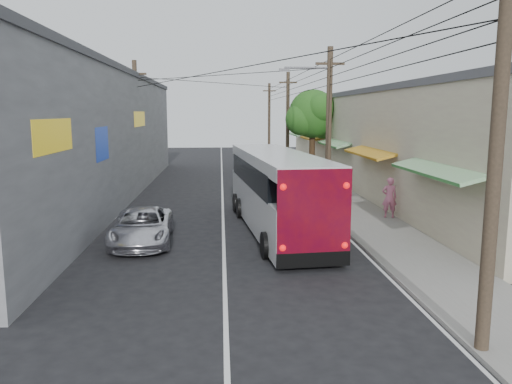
# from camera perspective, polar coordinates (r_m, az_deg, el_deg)

# --- Properties ---
(ground) EXTENTS (120.00, 120.00, 0.00)m
(ground) POSITION_cam_1_polar(r_m,az_deg,el_deg) (12.22, -3.48, -14.49)
(ground) COLOR black
(ground) RESTS_ON ground
(sidewalk) EXTENTS (3.00, 80.00, 0.12)m
(sidewalk) POSITION_cam_1_polar(r_m,az_deg,el_deg) (32.25, 7.75, 0.37)
(sidewalk) COLOR slate
(sidewalk) RESTS_ON ground
(building_right) EXTENTS (7.09, 40.00, 6.25)m
(building_right) POSITION_cam_1_polar(r_m,az_deg,el_deg) (35.04, 14.43, 5.94)
(building_right) COLOR beige
(building_right) RESTS_ON ground
(building_left) EXTENTS (7.20, 36.00, 7.25)m
(building_left) POSITION_cam_1_polar(r_m,az_deg,el_deg) (30.42, -20.25, 6.19)
(building_left) COLOR gray
(building_left) RESTS_ON ground
(utility_poles) EXTENTS (11.80, 45.28, 8.00)m
(utility_poles) POSITION_cam_1_polar(r_m,az_deg,el_deg) (31.70, 1.75, 7.69)
(utility_poles) COLOR #473828
(utility_poles) RESTS_ON ground
(street_tree) EXTENTS (4.40, 4.00, 6.60)m
(street_tree) POSITION_cam_1_polar(r_m,az_deg,el_deg) (37.87, 6.59, 8.68)
(street_tree) COLOR #3F2B19
(street_tree) RESTS_ON ground
(coach_bus) EXTENTS (3.43, 11.48, 3.26)m
(coach_bus) POSITION_cam_1_polar(r_m,az_deg,el_deg) (20.68, 2.33, 0.17)
(coach_bus) COLOR silver
(coach_bus) RESTS_ON ground
(jeepney) EXTENTS (2.41, 4.79, 1.30)m
(jeepney) POSITION_cam_1_polar(r_m,az_deg,el_deg) (19.25, -12.90, -3.87)
(jeepney) COLOR silver
(jeepney) RESTS_ON ground
(parked_suv) EXTENTS (2.90, 5.64, 1.57)m
(parked_suv) POSITION_cam_1_polar(r_m,az_deg,el_deg) (26.83, 4.30, 0.24)
(parked_suv) COLOR gray
(parked_suv) RESTS_ON ground
(parked_car_mid) EXTENTS (2.02, 4.34, 1.44)m
(parked_car_mid) POSITION_cam_1_polar(r_m,az_deg,el_deg) (31.86, 4.15, 1.52)
(parked_car_mid) COLOR #25252A
(parked_car_mid) RESTS_ON ground
(parked_car_far) EXTENTS (2.27, 5.06, 1.61)m
(parked_car_far) POSITION_cam_1_polar(r_m,az_deg,el_deg) (43.46, 1.26, 3.67)
(parked_car_far) COLOR black
(parked_car_far) RESTS_ON ground
(pedestrian_near) EXTENTS (0.73, 0.54, 1.86)m
(pedestrian_near) POSITION_cam_1_polar(r_m,az_deg,el_deg) (23.58, 15.00, -0.61)
(pedestrian_near) COLOR pink
(pedestrian_near) RESTS_ON sidewalk
(pedestrian_far) EXTENTS (0.85, 0.76, 1.43)m
(pedestrian_far) POSITION_cam_1_polar(r_m,az_deg,el_deg) (27.48, 8.72, 0.49)
(pedestrian_far) COLOR #8298BD
(pedestrian_far) RESTS_ON sidewalk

